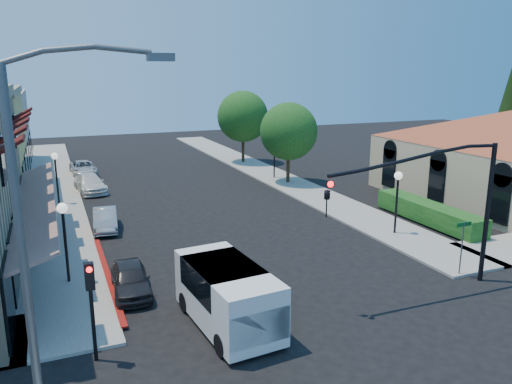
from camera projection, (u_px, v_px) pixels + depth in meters
name	position (u px, v px, depth m)	size (l,w,h in m)	color
ground	(340.00, 333.00, 17.33)	(120.00, 120.00, 0.00)	black
sidewalk_left	(54.00, 189.00, 38.25)	(3.50, 50.00, 0.12)	gray
sidewalk_right	(263.00, 171.00, 44.80)	(3.50, 50.00, 0.12)	gray
curb_red_strip	(108.00, 278.00, 21.92)	(0.25, 10.00, 0.06)	maroon
hedge	(428.00, 223.00, 29.78)	(1.40, 8.00, 1.10)	#134313
conifer_far	(512.00, 101.00, 42.45)	(3.20, 3.20, 11.00)	black
street_tree_a	(289.00, 131.00, 39.36)	(4.56, 4.56, 6.48)	black
street_tree_b	(243.00, 117.00, 48.24)	(4.94, 4.94, 7.02)	black
signal_mast_arm	(450.00, 194.00, 19.90)	(8.01, 0.39, 6.00)	black
secondary_signal	(91.00, 293.00, 15.05)	(0.28, 0.42, 3.32)	black
cobra_streetlight	(39.00, 240.00, 10.87)	(3.60, 0.25, 9.31)	#595B5E
street_name_sign	(462.00, 240.00, 21.71)	(0.80, 0.06, 2.50)	#595B5E
lamppost_left_near	(64.00, 222.00, 20.67)	(0.44, 0.44, 3.57)	black
lamppost_left_far	(55.00, 165.00, 33.23)	(0.44, 0.44, 3.57)	black
lamppost_right_near	(398.00, 187.00, 27.04)	(0.44, 0.44, 3.57)	black
lamppost_right_far	(274.00, 147.00, 41.38)	(0.44, 0.44, 3.57)	black
white_van	(228.00, 293.00, 17.49)	(2.57, 5.17, 2.22)	white
parked_car_a	(131.00, 279.00, 20.26)	(1.46, 3.64, 1.24)	black
parked_car_b	(105.00, 220.00, 28.41)	(1.28, 3.68, 1.21)	#AAACAF
parked_car_c	(90.00, 183.00, 37.27)	(1.84, 4.52, 1.31)	silver
parked_car_d	(83.00, 168.00, 43.55)	(1.99, 4.31, 1.20)	#B6B9BC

